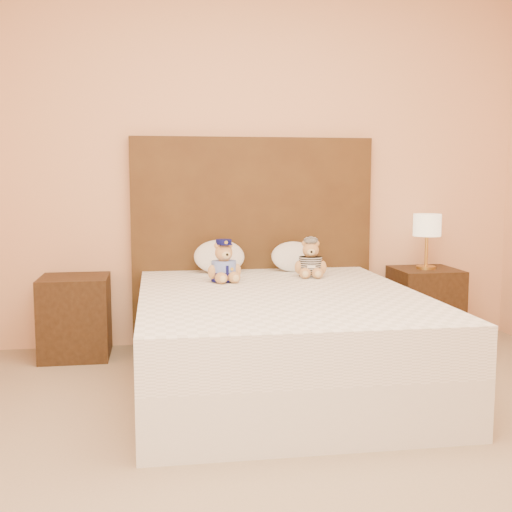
{
  "coord_description": "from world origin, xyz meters",
  "views": [
    {
      "loc": [
        -0.7,
        -2.4,
        1.2
      ],
      "look_at": [
        -0.1,
        1.45,
        0.73
      ],
      "focal_mm": 45.0,
      "sensor_mm": 36.0,
      "label": 1
    }
  ],
  "objects_px": {
    "nightstand_left": "(75,317)",
    "pillow_right": "(294,255)",
    "teddy_prisoner": "(311,258)",
    "lamp": "(427,228)",
    "nightstand_right": "(425,306)",
    "bed": "(279,338)",
    "pillow_left": "(219,255)",
    "teddy_police": "(224,261)"
  },
  "relations": [
    {
      "from": "nightstand_left",
      "to": "pillow_right",
      "type": "height_order",
      "value": "pillow_right"
    },
    {
      "from": "teddy_prisoner",
      "to": "pillow_right",
      "type": "distance_m",
      "value": 0.29
    },
    {
      "from": "nightstand_left",
      "to": "lamp",
      "type": "xyz_separation_m",
      "value": [
        2.5,
        0.0,
        0.57
      ]
    },
    {
      "from": "nightstand_right",
      "to": "teddy_prisoner",
      "type": "height_order",
      "value": "teddy_prisoner"
    },
    {
      "from": "bed",
      "to": "lamp",
      "type": "distance_m",
      "value": 1.59
    },
    {
      "from": "bed",
      "to": "teddy_prisoner",
      "type": "xyz_separation_m",
      "value": [
        0.32,
        0.54,
        0.4
      ]
    },
    {
      "from": "teddy_prisoner",
      "to": "pillow_left",
      "type": "height_order",
      "value": "same"
    },
    {
      "from": "lamp",
      "to": "pillow_right",
      "type": "xyz_separation_m",
      "value": [
        -0.98,
        0.03,
        -0.18
      ]
    },
    {
      "from": "nightstand_left",
      "to": "lamp",
      "type": "height_order",
      "value": "lamp"
    },
    {
      "from": "teddy_prisoner",
      "to": "pillow_left",
      "type": "relative_size",
      "value": 0.71
    },
    {
      "from": "nightstand_left",
      "to": "bed",
      "type": "bearing_deg",
      "value": -32.62
    },
    {
      "from": "bed",
      "to": "nightstand_right",
      "type": "distance_m",
      "value": 1.48
    },
    {
      "from": "lamp",
      "to": "pillow_left",
      "type": "bearing_deg",
      "value": 178.87
    },
    {
      "from": "nightstand_left",
      "to": "nightstand_right",
      "type": "xyz_separation_m",
      "value": [
        2.5,
        0.0,
        0.0
      ]
    },
    {
      "from": "lamp",
      "to": "nightstand_right",
      "type": "bearing_deg",
      "value": 0.0
    },
    {
      "from": "nightstand_right",
      "to": "pillow_right",
      "type": "xyz_separation_m",
      "value": [
        -0.98,
        0.03,
        0.39
      ]
    },
    {
      "from": "bed",
      "to": "teddy_prisoner",
      "type": "bearing_deg",
      "value": 59.61
    },
    {
      "from": "lamp",
      "to": "teddy_police",
      "type": "height_order",
      "value": "lamp"
    },
    {
      "from": "teddy_police",
      "to": "pillow_left",
      "type": "relative_size",
      "value": 0.76
    },
    {
      "from": "bed",
      "to": "teddy_prisoner",
      "type": "relative_size",
      "value": 7.96
    },
    {
      "from": "nightstand_left",
      "to": "teddy_prisoner",
      "type": "distance_m",
      "value": 1.64
    },
    {
      "from": "nightstand_left",
      "to": "lamp",
      "type": "bearing_deg",
      "value": 0.0
    },
    {
      "from": "nightstand_right",
      "to": "teddy_prisoner",
      "type": "bearing_deg",
      "value": -164.61
    },
    {
      "from": "teddy_police",
      "to": "pillow_left",
      "type": "distance_m",
      "value": 0.4
    },
    {
      "from": "nightstand_left",
      "to": "teddy_prisoner",
      "type": "height_order",
      "value": "teddy_prisoner"
    },
    {
      "from": "pillow_left",
      "to": "pillow_right",
      "type": "height_order",
      "value": "pillow_left"
    },
    {
      "from": "teddy_prisoner",
      "to": "nightstand_right",
      "type": "bearing_deg",
      "value": 24.67
    },
    {
      "from": "bed",
      "to": "nightstand_left",
      "type": "bearing_deg",
      "value": 147.38
    },
    {
      "from": "nightstand_left",
      "to": "teddy_police",
      "type": "distance_m",
      "value": 1.12
    },
    {
      "from": "pillow_left",
      "to": "teddy_police",
      "type": "bearing_deg",
      "value": -91.53
    },
    {
      "from": "nightstand_right",
      "to": "teddy_police",
      "type": "relative_size",
      "value": 2.05
    },
    {
      "from": "nightstand_right",
      "to": "nightstand_left",
      "type": "bearing_deg",
      "value": 180.0
    },
    {
      "from": "bed",
      "to": "nightstand_right",
      "type": "bearing_deg",
      "value": 32.62
    },
    {
      "from": "pillow_left",
      "to": "nightstand_right",
      "type": "bearing_deg",
      "value": -1.13
    },
    {
      "from": "nightstand_right",
      "to": "lamp",
      "type": "distance_m",
      "value": 0.57
    },
    {
      "from": "lamp",
      "to": "pillow_right",
      "type": "height_order",
      "value": "lamp"
    },
    {
      "from": "nightstand_left",
      "to": "teddy_prisoner",
      "type": "xyz_separation_m",
      "value": [
        1.57,
        -0.26,
        0.4
      ]
    },
    {
      "from": "bed",
      "to": "nightstand_left",
      "type": "height_order",
      "value": "same"
    },
    {
      "from": "nightstand_left",
      "to": "pillow_left",
      "type": "height_order",
      "value": "pillow_left"
    },
    {
      "from": "bed",
      "to": "teddy_prisoner",
      "type": "distance_m",
      "value": 0.75
    },
    {
      "from": "nightstand_right",
      "to": "lamp",
      "type": "height_order",
      "value": "lamp"
    },
    {
      "from": "teddy_police",
      "to": "nightstand_left",
      "type": "bearing_deg",
      "value": 147.15
    }
  ]
}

